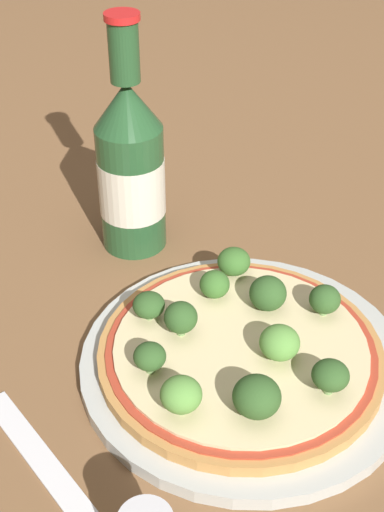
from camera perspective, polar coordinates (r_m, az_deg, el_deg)
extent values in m
plane|color=brown|center=(0.59, 2.64, -9.20)|extent=(3.00, 3.00, 0.00)
cylinder|color=#B2B7B2|center=(0.59, 4.21, -8.43)|extent=(0.27, 0.27, 0.01)
cylinder|color=#B77F42|center=(0.58, 3.87, -7.73)|extent=(0.23, 0.23, 0.01)
cylinder|color=#A83823|center=(0.57, 3.89, -7.32)|extent=(0.22, 0.22, 0.00)
cylinder|color=beige|center=(0.57, 3.90, -7.23)|extent=(0.20, 0.20, 0.00)
cylinder|color=#6B8E51|center=(0.61, 1.81, -3.00)|extent=(0.01, 0.01, 0.01)
ellipsoid|color=#386628|center=(0.61, 1.82, -2.27)|extent=(0.03, 0.03, 0.02)
cylinder|color=#6B8E51|center=(0.55, -3.36, -8.80)|extent=(0.01, 0.01, 0.01)
ellipsoid|color=#2D5123|center=(0.54, -3.40, -8.02)|extent=(0.03, 0.03, 0.02)
cylinder|color=#6B8E51|center=(0.64, 3.34, -1.12)|extent=(0.01, 0.01, 0.01)
ellipsoid|color=#386628|center=(0.63, 3.37, -0.43)|extent=(0.03, 0.03, 0.02)
cylinder|color=#6B8E51|center=(0.59, -3.44, -4.64)|extent=(0.01, 0.01, 0.01)
ellipsoid|color=#2D5123|center=(0.59, -3.48, -3.92)|extent=(0.03, 0.03, 0.02)
cylinder|color=#6B8E51|center=(0.61, 10.47, -4.20)|extent=(0.01, 0.01, 0.01)
ellipsoid|color=#2D5123|center=(0.60, 10.58, -3.41)|extent=(0.03, 0.03, 0.02)
cylinder|color=#6B8E51|center=(0.61, 6.02, -3.84)|extent=(0.01, 0.01, 0.01)
ellipsoid|color=#2D5123|center=(0.60, 6.09, -2.98)|extent=(0.03, 0.03, 0.03)
cylinder|color=#6B8E51|center=(0.52, 5.46, -12.02)|extent=(0.01, 0.01, 0.01)
ellipsoid|color=#2D5123|center=(0.51, 5.54, -11.07)|extent=(0.03, 0.03, 0.03)
cylinder|color=#6B8E51|center=(0.58, -0.90, -5.84)|extent=(0.01, 0.01, 0.01)
ellipsoid|color=#2D5123|center=(0.57, -0.91, -4.93)|extent=(0.03, 0.03, 0.03)
cylinder|color=#6B8E51|center=(0.56, 6.94, -7.76)|extent=(0.01, 0.01, 0.01)
ellipsoid|color=#568E3D|center=(0.55, 7.02, -6.89)|extent=(0.03, 0.03, 0.03)
cylinder|color=#6B8E51|center=(0.52, -0.87, -11.94)|extent=(0.01, 0.01, 0.01)
ellipsoid|color=#568E3D|center=(0.51, -0.88, -11.02)|extent=(0.03, 0.03, 0.02)
cylinder|color=#6B8E51|center=(0.54, 10.88, -10.20)|extent=(0.01, 0.01, 0.01)
ellipsoid|color=#2D5123|center=(0.53, 11.02, -9.34)|extent=(0.03, 0.03, 0.02)
cylinder|color=#234C28|center=(0.69, -4.83, 5.48)|extent=(0.06, 0.06, 0.13)
cylinder|color=beige|center=(0.69, -4.84, 5.66)|extent=(0.06, 0.06, 0.06)
cone|color=#234C28|center=(0.65, -5.22, 11.95)|extent=(0.06, 0.06, 0.04)
cylinder|color=#234C28|center=(0.63, -5.47, 15.98)|extent=(0.03, 0.03, 0.05)
cylinder|color=red|center=(0.62, -5.64, 18.55)|extent=(0.03, 0.03, 0.01)
cube|color=silver|center=(0.54, -11.69, -15.97)|extent=(0.08, 0.16, 0.00)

